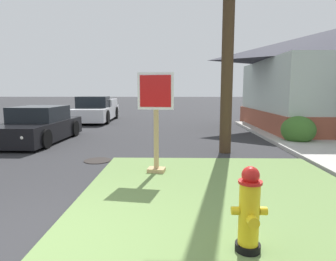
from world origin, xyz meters
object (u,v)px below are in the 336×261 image
object	(u,v)px
fire_hydrant	(249,212)
parked_sedan_black	(38,126)
manhole_cover	(98,161)
pickup_truck_white	(96,111)
stop_sign	(156,124)

from	to	relation	value
fire_hydrant	parked_sedan_black	bearing A→B (deg)	128.47
fire_hydrant	manhole_cover	bearing A→B (deg)	123.11
manhole_cover	pickup_truck_white	size ratio (longest dim) A/B	0.13
parked_sedan_black	pickup_truck_white	world-z (taller)	pickup_truck_white
stop_sign	pickup_truck_white	distance (m)	11.74
fire_hydrant	manhole_cover	distance (m)	5.15
parked_sedan_black	pickup_truck_white	bearing A→B (deg)	88.19
manhole_cover	parked_sedan_black	xyz separation A→B (m)	(-2.87, 2.84, 0.53)
stop_sign	parked_sedan_black	world-z (taller)	stop_sign
manhole_cover	pickup_truck_white	world-z (taller)	pickup_truck_white
fire_hydrant	stop_sign	bearing A→B (deg)	111.45
stop_sign	pickup_truck_white	world-z (taller)	stop_sign
stop_sign	fire_hydrant	bearing A→B (deg)	-68.55
fire_hydrant	stop_sign	size ratio (longest dim) A/B	0.45
parked_sedan_black	pickup_truck_white	distance (m)	6.84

